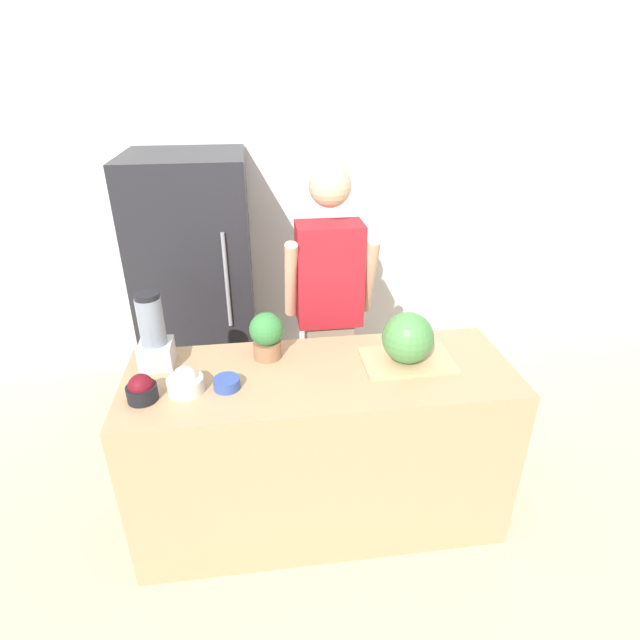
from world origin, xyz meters
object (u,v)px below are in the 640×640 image
at_px(person, 329,310).
at_px(bowl_small_blue, 227,383).
at_px(watermelon, 408,338).
at_px(refrigerator, 198,285).
at_px(potted_plant, 267,335).
at_px(blender, 154,335).
at_px(bowl_cream, 185,382).
at_px(bowl_cherries, 142,389).

relative_size(person, bowl_small_blue, 14.86).
relative_size(watermelon, bowl_small_blue, 2.09).
relative_size(refrigerator, potted_plant, 7.31).
distance_m(refrigerator, bowl_small_blue, 1.34).
bearing_deg(blender, watermelon, -6.54).
bearing_deg(bowl_cream, person, 44.72).
distance_m(person, bowl_cherries, 1.18).
distance_m(watermelon, bowl_cherries, 1.19).
xyz_separation_m(refrigerator, potted_plant, (0.42, -1.08, 0.17)).
xyz_separation_m(bowl_small_blue, blender, (-0.32, 0.23, 0.13)).
bearing_deg(watermelon, bowl_cherries, -173.40).
distance_m(blender, potted_plant, 0.51).
distance_m(watermelon, bowl_cream, 1.01).
xyz_separation_m(bowl_cherries, bowl_small_blue, (0.35, 0.04, -0.03)).
bearing_deg(potted_plant, blender, -178.99).
distance_m(bowl_cream, blender, 0.30).
distance_m(refrigerator, blender, 1.11).
distance_m(person, blender, 1.02).
xyz_separation_m(person, bowl_small_blue, (-0.56, -0.72, 0.03)).
relative_size(bowl_cherries, blender, 0.35).
height_order(bowl_small_blue, potted_plant, potted_plant).
height_order(bowl_cherries, bowl_cream, same).
xyz_separation_m(watermelon, potted_plant, (-0.64, 0.14, -0.01)).
bearing_deg(refrigerator, blender, -94.52).
xyz_separation_m(watermelon, bowl_cherries, (-1.18, -0.14, -0.08)).
height_order(person, bowl_small_blue, person).
bearing_deg(bowl_cream, bowl_small_blue, 0.46).
bearing_deg(bowl_small_blue, blender, 144.51).
bearing_deg(potted_plant, bowl_cream, -146.10).
bearing_deg(watermelon, bowl_small_blue, -173.19).
distance_m(bowl_cherries, bowl_small_blue, 0.35).
relative_size(refrigerator, bowl_cherries, 13.23).
relative_size(bowl_cherries, bowl_cream, 0.82).
height_order(refrigerator, bowl_small_blue, refrigerator).
height_order(refrigerator, blender, refrigerator).
bearing_deg(bowl_cream, potted_plant, 33.90).
bearing_deg(bowl_small_blue, person, 52.35).
distance_m(watermelon, bowl_small_blue, 0.84).
height_order(bowl_cream, blender, blender).
bearing_deg(bowl_small_blue, watermelon, 6.81).
xyz_separation_m(refrigerator, bowl_small_blue, (0.24, -1.32, 0.08)).
xyz_separation_m(bowl_small_blue, potted_plant, (0.19, 0.24, 0.10)).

